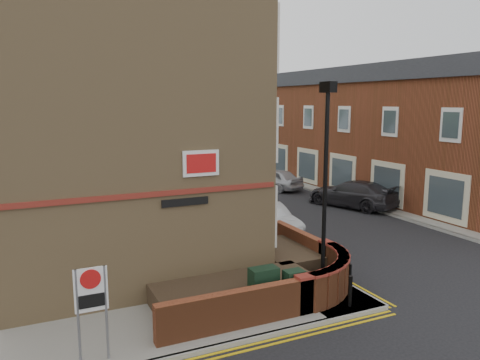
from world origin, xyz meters
name	(u,v)px	position (x,y,z in m)	size (l,w,h in m)	color
ground	(297,331)	(0.00, 0.00, 0.00)	(120.00, 120.00, 0.00)	black
pavement_corner	(150,331)	(-3.50, 1.50, 0.06)	(13.00, 3.00, 0.12)	gray
pavement_main	(181,202)	(2.00, 16.00, 0.06)	(2.00, 32.00, 0.12)	gray
pavement_far	(365,196)	(13.00, 13.00, 0.06)	(4.00, 40.00, 0.12)	gray
kerb_side	(166,359)	(-3.50, 0.00, 0.06)	(13.00, 0.15, 0.12)	gray
kerb_main_near	(197,201)	(3.00, 16.00, 0.06)	(0.15, 32.00, 0.12)	gray
kerb_main_far	(338,199)	(11.00, 13.00, 0.06)	(0.15, 40.00, 0.12)	gray
yellow_lines_main	(201,201)	(3.25, 16.00, 0.01)	(0.28, 32.00, 0.01)	gold
corner_building	(118,92)	(-2.84, 8.00, 6.23)	(8.95, 10.40, 13.60)	#A58558
garden_wall	(254,295)	(0.00, 2.50, 0.00)	(6.80, 6.00, 1.20)	brown
lamppost	(325,191)	(1.60, 1.20, 3.34)	(0.25, 0.50, 6.30)	black
utility_cabinet_large	(264,288)	(-0.30, 1.30, 0.72)	(0.80, 0.45, 1.20)	black
utility_cabinet_small	(294,289)	(0.50, 1.00, 0.67)	(0.55, 0.40, 1.10)	black
bollard_near	(350,291)	(2.00, 0.40, 0.57)	(0.11, 0.11, 0.90)	black
bollard_far	(349,278)	(2.60, 1.20, 0.57)	(0.11, 0.11, 0.90)	black
zone_sign	(91,297)	(-5.00, 0.50, 1.64)	(0.72, 0.07, 2.20)	slate
far_terrace	(346,128)	(14.50, 17.00, 4.04)	(5.40, 30.40, 8.00)	brown
far_terrace_cream	(227,118)	(14.50, 38.00, 4.05)	(5.40, 12.40, 8.00)	beige
tree_near	(190,124)	(2.00, 14.05, 4.70)	(3.64, 3.65, 6.70)	#382B1E
tree_mid	(152,112)	(2.00, 22.05, 5.20)	(4.03, 4.03, 7.42)	#382B1E
tree_far	(128,113)	(2.00, 30.05, 4.91)	(3.81, 3.81, 7.00)	#382B1E
traffic_light_assembly	(148,143)	(2.40, 25.00, 2.78)	(0.20, 0.16, 4.20)	black
silver_car_near	(268,218)	(3.62, 8.35, 0.68)	(1.45, 4.15, 1.37)	#ADB1B5
red_car_main	(193,183)	(3.72, 18.74, 0.62)	(2.05, 4.45, 1.24)	maroon
grey_car_far	(352,194)	(10.50, 11.08, 0.75)	(2.11, 5.19, 1.51)	#2B292E
silver_car_far	(273,179)	(9.00, 17.59, 0.72)	(1.70, 4.22, 1.44)	#B0B2B8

